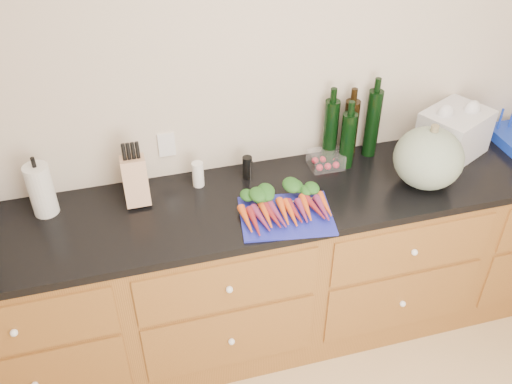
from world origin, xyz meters
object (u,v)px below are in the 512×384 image
object	(u,v)px
cutting_board	(286,216)
squash	(428,158)
carrots	(284,207)
knife_block	(135,181)
tomato_box	(326,160)
paper_towel	(41,190)

from	to	relation	value
cutting_board	squash	distance (m)	0.73
carrots	squash	xyz separation A→B (m)	(0.72, 0.03, 0.11)
cutting_board	knife_block	size ratio (longest dim) A/B	1.86
knife_block	tomato_box	xyz separation A→B (m)	(0.94, 0.03, -0.07)
cutting_board	tomato_box	bearing A→B (deg)	46.44
cutting_board	carrots	xyz separation A→B (m)	(0.00, 0.03, 0.03)
knife_block	paper_towel	bearing A→B (deg)	177.20
squash	cutting_board	bearing A→B (deg)	-174.80
paper_towel	knife_block	bearing A→B (deg)	-2.80
paper_towel	knife_block	distance (m)	0.41
carrots	tomato_box	xyz separation A→B (m)	(0.31, 0.30, 0.01)
cutting_board	tomato_box	world-z (taller)	tomato_box
squash	tomato_box	bearing A→B (deg)	146.77
paper_towel	tomato_box	xyz separation A→B (m)	(1.35, 0.01, -0.09)
carrots	tomato_box	distance (m)	0.43
squash	knife_block	xyz separation A→B (m)	(-1.35, 0.23, -0.04)
paper_towel	tomato_box	world-z (taller)	paper_towel
cutting_board	carrots	world-z (taller)	carrots
cutting_board	squash	bearing A→B (deg)	5.20
carrots	paper_towel	bearing A→B (deg)	164.44
cutting_board	squash	world-z (taller)	squash
carrots	paper_towel	xyz separation A→B (m)	(-1.04, 0.29, 0.09)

